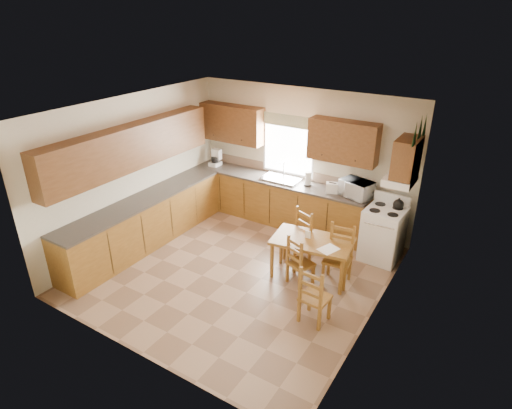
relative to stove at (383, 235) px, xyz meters
The scene contains 35 objects.
floor 2.55m from the stove, 138.54° to the right, with size 4.50×4.50×0.00m, color #927258.
ceiling 3.36m from the stove, 138.54° to the right, with size 4.50×4.50×0.00m, color brown.
wall_left 4.54m from the stove, 158.09° to the right, with size 4.50×4.50×0.00m, color beige.
wall_right 1.92m from the stove, 77.44° to the right, with size 4.50×4.50×0.00m, color beige.
wall_back 2.16m from the stove, 162.60° to the left, with size 4.50×4.50×0.00m, color beige.
wall_front 4.43m from the stove, 115.67° to the right, with size 4.50×4.50×0.00m, color beige.
lower_cab_back 2.27m from the stove, behind, with size 3.75×0.60×0.88m, color brown.
lower_cab_left 4.24m from the stove, 154.69° to the right, with size 0.60×3.60×0.88m, color brown.
counter_back 2.31m from the stove, behind, with size 3.75×0.63×0.04m, color #453E39.
counter_left 4.26m from the stove, 154.69° to the right, with size 0.63×3.60×0.04m, color #453E39.
backsplash 2.39m from the stove, 165.60° to the left, with size 3.75×0.01×0.18m, color #866B55.
upper_cab_back_left 3.72m from the stove, behind, with size 1.41×0.33×0.75m, color brown.
upper_cab_back_right 1.78m from the stove, 157.37° to the left, with size 1.25×0.33×0.75m, color brown.
upper_cab_left 4.58m from the stove, 155.45° to the right, with size 0.33×3.60×0.75m, color brown.
upper_cab_stove 1.45m from the stove, ahead, with size 0.33×0.62×0.62m, color brown.
range_hood 1.07m from the stove, ahead, with size 0.44×0.62×0.12m, color white.
window_frame 2.50m from the stove, 165.62° to the left, with size 1.13×0.02×1.18m, color white.
window_pane 2.50m from the stove, 165.74° to the left, with size 1.05×0.01×1.10m, color white.
window_valance 2.75m from the stove, 166.36° to the left, with size 1.19×0.01×0.24m, color #4A6439.
sink_basin 2.25m from the stove, behind, with size 0.75×0.45×0.04m, color silver.
pine_decal_a 1.97m from the stove, 45.08° to the right, with size 0.22×0.22×0.36m, color black.
pine_decal_b 1.98m from the stove, ahead, with size 0.22×0.22×0.36m, color black.
pine_decal_c 1.97m from the stove, 43.13° to the left, with size 0.22×0.22×0.36m, color black.
stove is the anchor object (origin of this frame).
coffeemaker 3.85m from the stove, behind, with size 0.20×0.24×0.34m, color white.
paper_towel 1.75m from the stove, 168.77° to the left, with size 0.11×0.11×0.27m, color white.
toaster 1.24m from the stove, 167.36° to the left, with size 0.23×0.15×0.19m, color white.
microwave 0.93m from the stove, 155.72° to the left, with size 0.52×0.37×0.31m, color white.
dining_table 1.41m from the stove, 125.24° to the right, with size 1.26×0.72×0.67m, color brown.
chair_near_left 1.66m from the stove, 121.09° to the right, with size 0.36×0.34×0.85m, color brown.
chair_near_right 2.14m from the stove, 97.79° to the right, with size 0.38×0.36×0.90m, color brown.
chair_far_left 1.54m from the stove, 139.82° to the right, with size 0.41×0.39×0.99m, color brown.
chair_far_right 1.16m from the stove, 108.86° to the right, with size 0.41×0.39×0.97m, color brown.
table_paper 1.38m from the stove, 110.40° to the right, with size 0.23×0.31×0.00m, color white.
table_card 1.47m from the stove, 128.67° to the right, with size 0.09×0.02×0.12m, color white.
Camera 1 is at (3.44, -4.97, 4.06)m, focal length 30.00 mm.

